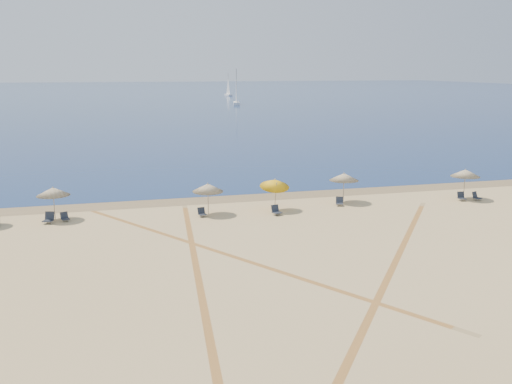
{
  "coord_description": "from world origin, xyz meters",
  "views": [
    {
      "loc": [
        -9.93,
        -18.31,
        9.99
      ],
      "look_at": [
        0.0,
        20.0,
        1.3
      ],
      "focal_mm": 39.59,
      "sensor_mm": 36.0,
      "label": 1
    }
  ],
  "objects_px": {
    "chair_4": "(202,213)",
    "chair_6": "(340,202)",
    "chair_3": "(65,217)",
    "chair_8": "(476,196)",
    "umbrella_5": "(465,173)",
    "chair_2": "(49,218)",
    "umbrella_4": "(344,177)",
    "umbrella_3": "(275,183)",
    "sailboat_2": "(236,94)",
    "umbrella_1": "(53,191)",
    "umbrella_2": "(208,188)",
    "chair_7": "(461,197)",
    "sailboat_1": "(228,89)"
  },
  "relations": [
    {
      "from": "chair_3",
      "to": "chair_4",
      "type": "bearing_deg",
      "value": -28.79
    },
    {
      "from": "umbrella_4",
      "to": "chair_8",
      "type": "relative_size",
      "value": 2.91
    },
    {
      "from": "chair_4",
      "to": "chair_6",
      "type": "relative_size",
      "value": 0.91
    },
    {
      "from": "umbrella_1",
      "to": "umbrella_5",
      "type": "relative_size",
      "value": 0.95
    },
    {
      "from": "sailboat_2",
      "to": "chair_6",
      "type": "bearing_deg",
      "value": -87.51
    },
    {
      "from": "umbrella_5",
      "to": "chair_4",
      "type": "relative_size",
      "value": 3.44
    },
    {
      "from": "umbrella_3",
      "to": "chair_3",
      "type": "height_order",
      "value": "umbrella_3"
    },
    {
      "from": "umbrella_2",
      "to": "umbrella_3",
      "type": "relative_size",
      "value": 0.89
    },
    {
      "from": "chair_8",
      "to": "sailboat_1",
      "type": "relative_size",
      "value": 0.09
    },
    {
      "from": "umbrella_3",
      "to": "chair_4",
      "type": "xyz_separation_m",
      "value": [
        -5.34,
        -0.4,
        -1.73
      ]
    },
    {
      "from": "chair_3",
      "to": "umbrella_4",
      "type": "bearing_deg",
      "value": -20.74
    },
    {
      "from": "chair_3",
      "to": "chair_6",
      "type": "xyz_separation_m",
      "value": [
        19.5,
        -0.52,
        0.02
      ]
    },
    {
      "from": "umbrella_4",
      "to": "chair_4",
      "type": "xyz_separation_m",
      "value": [
        -11.12,
        -1.49,
        -1.7
      ]
    },
    {
      "from": "umbrella_1",
      "to": "umbrella_2",
      "type": "height_order",
      "value": "umbrella_1"
    },
    {
      "from": "chair_7",
      "to": "sailboat_1",
      "type": "relative_size",
      "value": 0.08
    },
    {
      "from": "umbrella_4",
      "to": "chair_6",
      "type": "xyz_separation_m",
      "value": [
        -0.68,
        -0.9,
        -1.69
      ]
    },
    {
      "from": "sailboat_1",
      "to": "chair_2",
      "type": "bearing_deg",
      "value": -110.87
    },
    {
      "from": "umbrella_4",
      "to": "umbrella_1",
      "type": "bearing_deg",
      "value": 179.56
    },
    {
      "from": "chair_6",
      "to": "chair_2",
      "type": "bearing_deg",
      "value": -161.12
    },
    {
      "from": "umbrella_1",
      "to": "sailboat_2",
      "type": "relative_size",
      "value": 0.23
    },
    {
      "from": "chair_2",
      "to": "chair_8",
      "type": "distance_m",
      "value": 31.47
    },
    {
      "from": "umbrella_2",
      "to": "chair_3",
      "type": "relative_size",
      "value": 3.1
    },
    {
      "from": "umbrella_3",
      "to": "chair_3",
      "type": "xyz_separation_m",
      "value": [
        -14.41,
        0.71,
        -1.73
      ]
    },
    {
      "from": "umbrella_1",
      "to": "chair_3",
      "type": "distance_m",
      "value": 1.89
    },
    {
      "from": "chair_2",
      "to": "chair_4",
      "type": "distance_m",
      "value": 10.09
    },
    {
      "from": "chair_2",
      "to": "umbrella_4",
      "type": "bearing_deg",
      "value": 19.18
    },
    {
      "from": "umbrella_4",
      "to": "chair_7",
      "type": "bearing_deg",
      "value": -10.7
    },
    {
      "from": "chair_3",
      "to": "chair_8",
      "type": "height_order",
      "value": "chair_8"
    },
    {
      "from": "umbrella_5",
      "to": "chair_3",
      "type": "height_order",
      "value": "umbrella_5"
    },
    {
      "from": "umbrella_1",
      "to": "sailboat_1",
      "type": "height_order",
      "value": "sailboat_1"
    },
    {
      "from": "chair_8",
      "to": "umbrella_4",
      "type": "bearing_deg",
      "value": 145.74
    },
    {
      "from": "chair_3",
      "to": "chair_8",
      "type": "distance_m",
      "value": 30.49
    },
    {
      "from": "umbrella_2",
      "to": "sailboat_2",
      "type": "xyz_separation_m",
      "value": [
        28.67,
        119.4,
        1.08
      ]
    },
    {
      "from": "chair_4",
      "to": "chair_7",
      "type": "distance_m",
      "value": 20.22
    },
    {
      "from": "chair_2",
      "to": "chair_3",
      "type": "height_order",
      "value": "chair_2"
    },
    {
      "from": "umbrella_4",
      "to": "chair_3",
      "type": "relative_size",
      "value": 3.18
    },
    {
      "from": "chair_3",
      "to": "chair_8",
      "type": "bearing_deg",
      "value": -24.7
    },
    {
      "from": "umbrella_1",
      "to": "chair_7",
      "type": "distance_m",
      "value": 30.06
    },
    {
      "from": "sailboat_2",
      "to": "umbrella_5",
      "type": "bearing_deg",
      "value": -82.64
    },
    {
      "from": "sailboat_2",
      "to": "chair_7",
      "type": "bearing_deg",
      "value": -82.85
    },
    {
      "from": "umbrella_2",
      "to": "chair_2",
      "type": "height_order",
      "value": "umbrella_2"
    },
    {
      "from": "umbrella_1",
      "to": "chair_3",
      "type": "xyz_separation_m",
      "value": [
        0.66,
        -0.53,
        -1.68
      ]
    },
    {
      "from": "umbrella_3",
      "to": "chair_7",
      "type": "xyz_separation_m",
      "value": [
        14.88,
        -0.63,
        -1.71
      ]
    },
    {
      "from": "chair_4",
      "to": "sailboat_2",
      "type": "distance_m",
      "value": 123.4
    },
    {
      "from": "chair_2",
      "to": "chair_4",
      "type": "xyz_separation_m",
      "value": [
        10.06,
        -0.87,
        -0.05
      ]
    },
    {
      "from": "umbrella_2",
      "to": "chair_8",
      "type": "height_order",
      "value": "umbrella_2"
    },
    {
      "from": "chair_2",
      "to": "chair_8",
      "type": "relative_size",
      "value": 1.08
    },
    {
      "from": "umbrella_3",
      "to": "umbrella_5",
      "type": "height_order",
      "value": "umbrella_3"
    },
    {
      "from": "umbrella_3",
      "to": "sailboat_2",
      "type": "xyz_separation_m",
      "value": [
        23.85,
        119.47,
        1.0
      ]
    },
    {
      "from": "chair_6",
      "to": "umbrella_5",
      "type": "bearing_deg",
      "value": 17.45
    }
  ]
}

